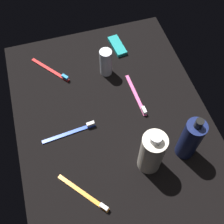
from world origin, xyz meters
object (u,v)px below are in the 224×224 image
bodywash_bottle (152,153)px  toothbrush_orange (86,195)px  toothbrush_blue (72,132)px  toothbrush_red (52,71)px  toothbrush_pink (137,97)px  snack_bar_teal (117,46)px  lotion_bottle (190,139)px  deodorant_stick (106,62)px

bodywash_bottle → toothbrush_orange: bodywash_bottle is taller
toothbrush_blue → toothbrush_red: 27.02cm
bodywash_bottle → toothbrush_red: (-44.03, -21.82, -7.94)cm
toothbrush_red → bodywash_bottle: bearing=26.4°
toothbrush_pink → snack_bar_teal: (-24.99, 0.48, 0.14)cm
toothbrush_pink → snack_bar_teal: bearing=178.9°
toothbrush_orange → toothbrush_blue: bearing=178.4°
toothbrush_red → lotion_bottle: bearing=38.2°
bodywash_bottle → toothbrush_orange: size_ratio=1.28×
snack_bar_teal → toothbrush_blue: bearing=-44.8°
toothbrush_red → toothbrush_pink: bearing=52.8°
lotion_bottle → toothbrush_orange: bearing=-81.7°
toothbrush_blue → deodorant_stick: bearing=140.3°
deodorant_stick → toothbrush_pink: 16.58cm
deodorant_stick → snack_bar_teal: (-10.86, 7.68, -4.69)cm
bodywash_bottle → snack_bar_teal: bearing=174.1°
toothbrush_blue → lotion_bottle: bearing=63.2°
lotion_bottle → toothbrush_pink: 25.73cm
deodorant_stick → snack_bar_teal: 14.11cm
snack_bar_teal → toothbrush_red: bearing=-86.1°
deodorant_stick → toothbrush_orange: (42.18, -18.07, -4.83)cm
toothbrush_orange → deodorant_stick: bearing=156.8°
lotion_bottle → toothbrush_orange: (4.78, -32.92, -7.87)cm
toothbrush_red → snack_bar_teal: size_ratio=1.43×
toothbrush_orange → toothbrush_pink: bearing=138.0°
deodorant_stick → toothbrush_blue: bearing=-39.7°
toothbrush_pink → snack_bar_teal: 24.99cm
bodywash_bottle → toothbrush_pink: 25.70cm
lotion_bottle → snack_bar_teal: 49.40cm
toothbrush_orange → snack_bar_teal: bearing=154.1°
deodorant_stick → toothbrush_red: size_ratio=0.73×
toothbrush_blue → toothbrush_orange: bearing=-1.6°
toothbrush_blue → toothbrush_red: bearing=-176.4°
bodywash_bottle → deodorant_stick: 38.36cm
bodywash_bottle → snack_bar_teal: (-49.00, 5.04, -7.80)cm
lotion_bottle → snack_bar_teal: (-48.26, -7.16, -7.73)cm
toothbrush_pink → toothbrush_orange: size_ratio=1.23×
lotion_bottle → toothbrush_pink: lotion_bottle is taller
deodorant_stick → toothbrush_orange: deodorant_stick is taller
toothbrush_blue → toothbrush_red: same height
bodywash_bottle → toothbrush_pink: (-24.02, 4.56, -7.94)cm
lotion_bottle → toothbrush_pink: (-23.28, -7.64, -7.87)cm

